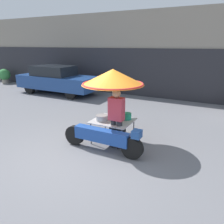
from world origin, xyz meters
The scene contains 6 objects.
ground_plane centered at (0.00, 0.00, 0.00)m, with size 36.00×36.00×0.00m, color slate.
shopfront_building centered at (0.00, 7.76, 2.07)m, with size 28.00×2.06×4.17m.
vendor_motorcycle_cart centered at (0.41, 1.02, 1.51)m, with size 2.20×1.62×2.01m.
vendor_person centered at (0.64, 0.82, 0.87)m, with size 0.38×0.22×1.56m.
parked_car centered at (-5.13, 5.21, 0.76)m, with size 4.51×1.64×1.49m.
potted_plant centered at (-10.57, 6.12, 0.55)m, with size 0.77×0.77×0.98m.
Camera 1 is at (2.94, -3.86, 2.61)m, focal length 35.00 mm.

